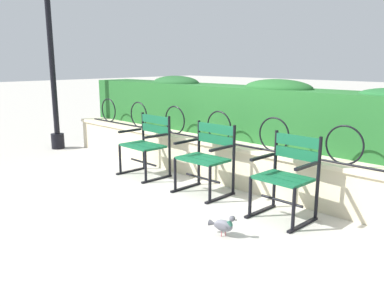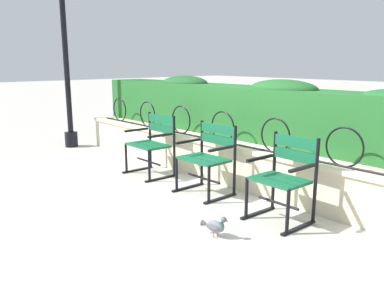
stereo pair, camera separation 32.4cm
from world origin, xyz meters
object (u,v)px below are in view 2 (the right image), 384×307
object	(u,v)px
park_chair_right	(284,176)
pigeon_near_chairs	(215,226)
park_chair_left	(153,142)
lamppost	(66,56)
park_chair_centre	(208,156)

from	to	relation	value
park_chair_right	pigeon_near_chairs	bearing A→B (deg)	-100.63
park_chair_left	lamppost	size ratio (longest dim) A/B	0.26
park_chair_right	lamppost	distance (m)	5.07
park_chair_left	park_chair_centre	world-z (taller)	park_chair_left
lamppost	park_chair_centre	bearing A→B (deg)	0.86
park_chair_right	lamppost	size ratio (longest dim) A/B	0.27
park_chair_right	pigeon_near_chairs	world-z (taller)	park_chair_right
park_chair_left	park_chair_right	distance (m)	2.30
park_chair_left	park_chair_right	xyz separation A→B (m)	(2.30, -0.02, -0.00)
pigeon_near_chairs	lamppost	bearing A→B (deg)	170.48
park_chair_centre	pigeon_near_chairs	xyz separation A→B (m)	(1.00, -0.86, -0.35)
lamppost	pigeon_near_chairs	bearing A→B (deg)	-9.52
park_chair_right	lamppost	world-z (taller)	lamppost
park_chair_centre	lamppost	size ratio (longest dim) A/B	0.26
park_chair_centre	park_chair_right	world-z (taller)	park_chair_right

